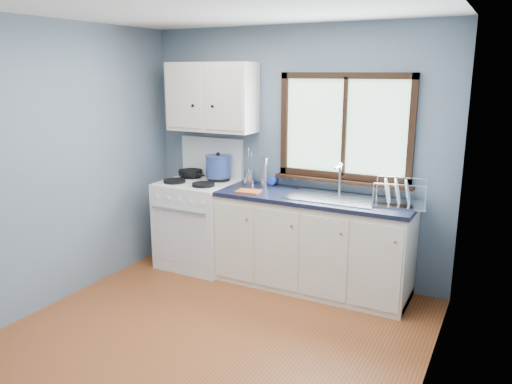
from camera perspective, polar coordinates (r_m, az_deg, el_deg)
The scene contains 17 objects.
floor at distance 4.00m, azimuth -6.99°, elevation -17.66°, with size 3.20×3.60×0.02m, color brown.
wall_back at distance 5.07m, azimuth 4.31°, elevation 4.41°, with size 3.20×0.02×2.50m, color slate.
wall_left at distance 4.62m, azimuth -24.15°, elevation 2.34°, with size 0.02×3.60×2.50m, color slate.
wall_right at distance 2.92m, azimuth 19.24°, elevation -3.24°, with size 0.02×3.60×2.50m, color slate.
gas_range at distance 5.40m, azimuth -6.58°, elevation -3.30°, with size 0.76×0.69×1.36m.
base_cabinets at distance 4.86m, azimuth 6.48°, elevation -6.28°, with size 1.85×0.60×0.88m.
countertop at distance 4.72m, azimuth 6.63°, elevation -0.68°, with size 1.89×0.64×0.04m, color black.
sink at distance 4.67m, azimuth 8.68°, elevation -1.41°, with size 0.84×0.46×0.44m.
window at distance 4.82m, azimuth 10.05°, elevation 6.47°, with size 1.36×0.10×1.03m.
upper_cabinets at distance 5.25m, azimuth -5.11°, elevation 10.76°, with size 0.95×0.35×0.70m.
skillet at distance 5.49m, azimuth -7.49°, elevation 2.24°, with size 0.41×0.33×0.05m.
stockpot at distance 5.31m, azimuth -4.34°, elevation 2.97°, with size 0.31×0.31×0.27m.
utensil_crock at distance 5.14m, azimuth -0.75°, elevation 1.72°, with size 0.13×0.13×0.38m.
thermos at distance 4.99m, azimuth 0.94°, elevation 2.23°, with size 0.07×0.07×0.31m, color silver.
soap_bottle at distance 5.06m, azimuth 1.71°, elevation 2.06°, with size 0.10×0.10×0.25m, color blue.
dish_towel at distance 4.82m, azimuth -0.83°, elevation 0.07°, with size 0.22×0.16×0.02m, color #D2581F.
dish_rack at distance 4.53m, azimuth 15.97°, elevation -0.66°, with size 0.49×0.40×0.23m.
Camera 1 is at (1.99, -2.78, 2.06)m, focal length 35.00 mm.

